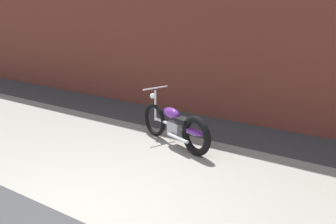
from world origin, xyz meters
TOP-DOWN VIEW (x-y plane):
  - ground_plane at (0.00, 0.00)m, footprint 80.00×80.00m
  - sidewalk_slab at (0.00, 1.75)m, footprint 36.00×3.50m
  - motorcycle_purple at (-0.27, 2.85)m, footprint 1.93×0.87m

SIDE VIEW (x-z plane):
  - ground_plane at x=0.00m, z-range 0.00..0.00m
  - sidewalk_slab at x=0.00m, z-range 0.00..0.01m
  - motorcycle_purple at x=-0.27m, z-range -0.12..0.91m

